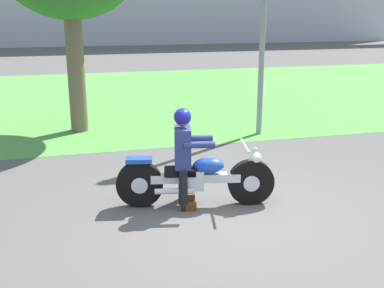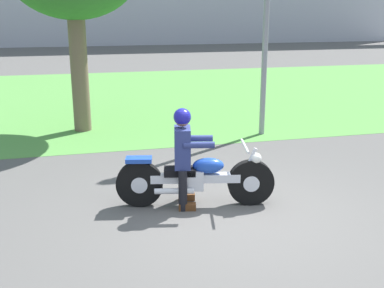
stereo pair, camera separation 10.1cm
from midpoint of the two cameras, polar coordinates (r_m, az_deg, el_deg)
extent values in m
plane|color=#565451|center=(6.53, 5.58, -8.64)|extent=(120.00, 120.00, 0.00)
cube|color=#549342|center=(15.39, -6.09, 5.75)|extent=(60.00, 12.00, 0.01)
cylinder|color=black|center=(6.82, 7.47, -4.59)|extent=(0.67, 0.25, 0.66)
cylinder|color=silver|center=(6.82, 7.47, -4.59)|extent=(0.25, 0.18, 0.23)
cylinder|color=black|center=(6.75, -5.87, -4.77)|extent=(0.67, 0.25, 0.66)
cylinder|color=silver|center=(6.75, -5.87, -4.77)|extent=(0.25, 0.18, 0.23)
cube|color=silver|center=(6.71, 0.84, -4.08)|extent=(1.26, 0.39, 0.12)
cube|color=silver|center=(6.72, 0.41, -4.24)|extent=(0.36, 0.30, 0.28)
ellipsoid|color=#1E47B2|center=(6.67, 2.40, -2.60)|extent=(0.48, 0.32, 0.22)
cube|color=black|center=(6.67, -1.04, -3.29)|extent=(0.48, 0.32, 0.10)
cube|color=#1E47B2|center=(6.63, -5.96, -1.87)|extent=(0.39, 0.27, 0.06)
cylinder|color=silver|center=(6.73, 7.13, -2.61)|extent=(0.26, 0.10, 0.53)
cylinder|color=silver|center=(6.64, 6.79, -0.24)|extent=(0.17, 0.65, 0.04)
sphere|color=white|center=(6.72, 8.09, -1.70)|extent=(0.16, 0.16, 0.16)
cylinder|color=silver|center=(6.63, -1.71, -5.66)|extent=(0.55, 0.19, 0.08)
cylinder|color=black|center=(6.92, -0.73, -4.51)|extent=(0.12, 0.12, 0.58)
cube|color=#593319|center=(7.01, -0.23, -6.34)|extent=(0.26, 0.15, 0.10)
cylinder|color=black|center=(6.58, -0.66, -5.61)|extent=(0.12, 0.12, 0.58)
cube|color=#593319|center=(6.68, -0.13, -7.52)|extent=(0.26, 0.15, 0.10)
cube|color=navy|center=(6.57, -0.71, -0.40)|extent=(0.29, 0.42, 0.56)
cylinder|color=navy|center=(6.72, 1.13, 0.68)|extent=(0.43, 0.17, 0.09)
cylinder|color=navy|center=(6.39, 1.29, -0.13)|extent=(0.43, 0.17, 0.09)
sphere|color=#996B4C|center=(6.47, -0.72, 3.00)|extent=(0.20, 0.20, 0.20)
sphere|color=navy|center=(6.46, -0.72, 3.26)|extent=(0.24, 0.24, 0.24)
cylinder|color=brown|center=(11.01, -13.05, 8.21)|extent=(0.38, 0.38, 2.60)
cylinder|color=gray|center=(10.42, 9.24, 16.41)|extent=(0.12, 0.12, 5.65)
camera|label=1|loc=(0.05, -89.57, 0.12)|focal=44.54mm
camera|label=2|loc=(0.05, 90.43, -0.12)|focal=44.54mm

